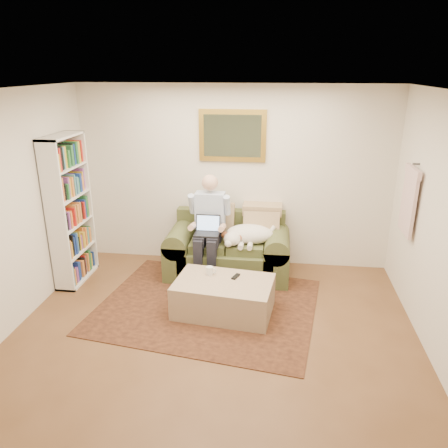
% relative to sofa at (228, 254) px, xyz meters
% --- Properties ---
extents(room_shell, '(4.51, 5.00, 2.61)m').
position_rel_sofa_xyz_m(room_shell, '(0.02, -1.68, 1.01)').
color(room_shell, brown).
rests_on(room_shell, ground).
extents(rug, '(2.88, 2.44, 0.01)m').
position_rel_sofa_xyz_m(rug, '(-0.15, -0.95, -0.29)').
color(rug, black).
rests_on(rug, room_shell).
extents(sofa, '(1.71, 0.87, 1.03)m').
position_rel_sofa_xyz_m(sofa, '(0.00, 0.00, 0.00)').
color(sofa, '#444E29').
rests_on(sofa, room_shell).
extents(seated_man, '(0.56, 0.80, 1.44)m').
position_rel_sofa_xyz_m(seated_man, '(-0.26, -0.16, 0.42)').
color(seated_man, '#8CA4D8').
rests_on(seated_man, sofa).
extents(laptop, '(0.33, 0.26, 0.24)m').
position_rel_sofa_xyz_m(laptop, '(-0.26, -0.22, 0.46)').
color(laptop, black).
rests_on(laptop, seated_man).
extents(sleeping_dog, '(0.70, 0.44, 0.26)m').
position_rel_sofa_xyz_m(sleeping_dog, '(0.31, -0.09, 0.36)').
color(sleeping_dog, white).
rests_on(sleeping_dog, sofa).
extents(ottoman, '(1.22, 0.85, 0.42)m').
position_rel_sofa_xyz_m(ottoman, '(0.07, -1.06, -0.09)').
color(ottoman, tan).
rests_on(ottoman, room_shell).
extents(coffee_mug, '(0.08, 0.08, 0.10)m').
position_rel_sofa_xyz_m(coffee_mug, '(-0.12, -0.90, 0.17)').
color(coffee_mug, white).
rests_on(coffee_mug, ottoman).
extents(tv_remote, '(0.10, 0.16, 0.02)m').
position_rel_sofa_xyz_m(tv_remote, '(0.20, -0.93, 0.13)').
color(tv_remote, black).
rests_on(tv_remote, ottoman).
extents(bookshelf, '(0.28, 0.80, 2.00)m').
position_rel_sofa_xyz_m(bookshelf, '(-2.08, -0.43, 0.71)').
color(bookshelf, white).
rests_on(bookshelf, room_shell).
extents(wall_mirror, '(0.94, 0.04, 0.72)m').
position_rel_sofa_xyz_m(wall_mirror, '(-0.00, 0.44, 1.61)').
color(wall_mirror, gold).
rests_on(wall_mirror, room_shell).
extents(hanging_shirt, '(0.06, 0.52, 0.90)m').
position_rel_sofa_xyz_m(hanging_shirt, '(2.21, -0.43, 1.06)').
color(hanging_shirt, beige).
rests_on(hanging_shirt, room_shell).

